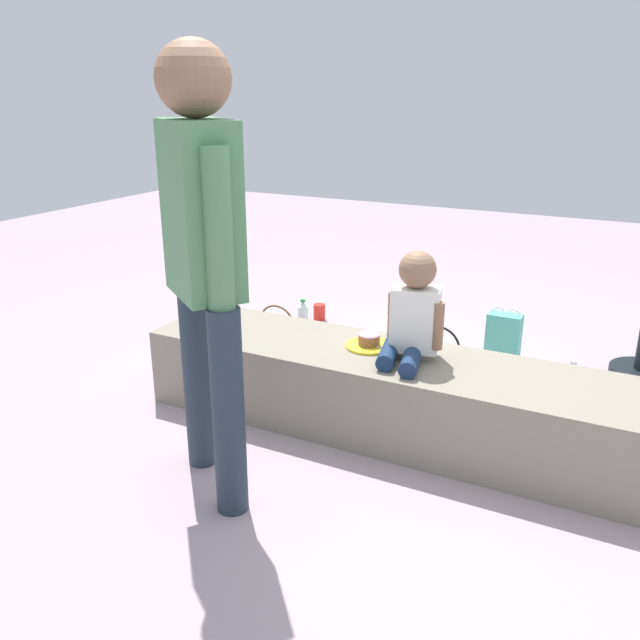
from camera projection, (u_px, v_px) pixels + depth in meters
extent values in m
plane|color=#A18E97|center=(387.00, 430.00, 3.09)|extent=(12.00, 12.00, 0.00)
cube|color=gray|center=(389.00, 393.00, 3.03)|extent=(2.32, 0.53, 0.37)
cylinder|color=navy|center=(389.00, 353.00, 2.89)|extent=(0.13, 0.26, 0.08)
cylinder|color=navy|center=(411.00, 360.00, 2.82)|extent=(0.13, 0.26, 0.08)
cube|color=white|center=(415.00, 319.00, 2.89)|extent=(0.23, 0.18, 0.28)
sphere|color=#8C664C|center=(418.00, 269.00, 2.82)|extent=(0.16, 0.16, 0.16)
cylinder|color=#8C664C|center=(393.00, 315.00, 2.96)|extent=(0.05, 0.05, 0.21)
cylinder|color=#8C664C|center=(438.00, 326.00, 2.82)|extent=(0.05, 0.05, 0.21)
cylinder|color=#232F3C|center=(228.00, 414.00, 2.39)|extent=(0.12, 0.12, 0.80)
cylinder|color=#232F3C|center=(198.00, 376.00, 2.70)|extent=(0.12, 0.12, 0.80)
cube|color=#508758|center=(201.00, 210.00, 2.31)|extent=(0.39, 0.36, 0.61)
sphere|color=#8C664C|center=(193.00, 78.00, 2.17)|extent=(0.25, 0.25, 0.25)
cylinder|color=#508758|center=(218.00, 236.00, 2.18)|extent=(0.10, 0.10, 0.58)
cylinder|color=#508758|center=(188.00, 218.00, 2.48)|extent=(0.10, 0.10, 0.58)
cylinder|color=yellow|center=(369.00, 346.00, 3.07)|extent=(0.22, 0.22, 0.01)
cylinder|color=brown|center=(369.00, 340.00, 3.06)|extent=(0.10, 0.10, 0.05)
cylinder|color=pink|center=(369.00, 335.00, 3.05)|extent=(0.10, 0.10, 0.01)
cube|color=silver|center=(380.00, 347.00, 3.03)|extent=(0.11, 0.04, 0.00)
cube|color=#59C6B2|center=(503.00, 342.00, 3.70)|extent=(0.18, 0.11, 0.33)
torus|color=white|center=(498.00, 313.00, 3.66)|extent=(0.07, 0.01, 0.07)
torus|color=white|center=(513.00, 315.00, 3.63)|extent=(0.07, 0.01, 0.07)
cylinder|color=silver|center=(571.00, 383.00, 3.40)|extent=(0.07, 0.07, 0.15)
cone|color=silver|center=(573.00, 366.00, 3.37)|extent=(0.07, 0.07, 0.03)
cylinder|color=white|center=(574.00, 362.00, 3.37)|extent=(0.03, 0.03, 0.02)
cylinder|color=silver|center=(303.00, 320.00, 4.29)|extent=(0.07, 0.07, 0.18)
cone|color=silver|center=(303.00, 304.00, 4.26)|extent=(0.06, 0.06, 0.03)
cylinder|color=#268C3F|center=(303.00, 301.00, 4.25)|extent=(0.03, 0.03, 0.02)
cylinder|color=red|center=(319.00, 312.00, 4.55)|extent=(0.08, 0.08, 0.11)
cube|color=white|center=(402.00, 335.00, 4.08)|extent=(0.34, 0.34, 0.13)
cube|color=black|center=(437.00, 369.00, 3.45)|extent=(0.32, 0.15, 0.24)
torus|color=black|center=(438.00, 347.00, 3.41)|extent=(0.24, 0.01, 0.24)
cube|color=brown|center=(277.00, 340.00, 3.92)|extent=(0.32, 0.13, 0.20)
torus|color=brown|center=(277.00, 324.00, 3.89)|extent=(0.24, 0.01, 0.24)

